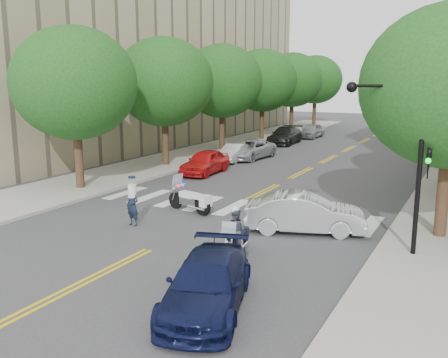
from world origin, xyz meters
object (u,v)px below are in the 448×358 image
Objects in this scene: motorcycle_parked at (192,200)px; officer_standing at (133,206)px; sedan_blue at (207,284)px; motorcycle_police at (236,234)px; convertible at (305,213)px.

officer_standing is at bearing 173.31° from motorcycle_parked.
motorcycle_parked is 9.36m from sedan_blue.
motorcycle_police reaches higher than convertible.
sedan_blue is at bearing -31.11° from officer_standing.
motorcycle_police is 5.36m from officer_standing.
sedan_blue is at bearing -131.65° from motorcycle_parked.
motorcycle_parked reaches higher than convertible.
motorcycle_police is 1.33× the size of officer_standing.
officer_standing is (-1.09, -2.79, 0.25)m from motorcycle_parked.
motorcycle_parked is (-4.13, 4.03, -0.22)m from motorcycle_police.
motorcycle_parked reaches higher than sedan_blue.
motorcycle_parked is 5.31m from convertible.
convertible is (5.29, -0.39, 0.19)m from motorcycle_parked.
motorcycle_police is 5.77m from motorcycle_parked.
sedan_blue is at bearing 160.20° from convertible.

